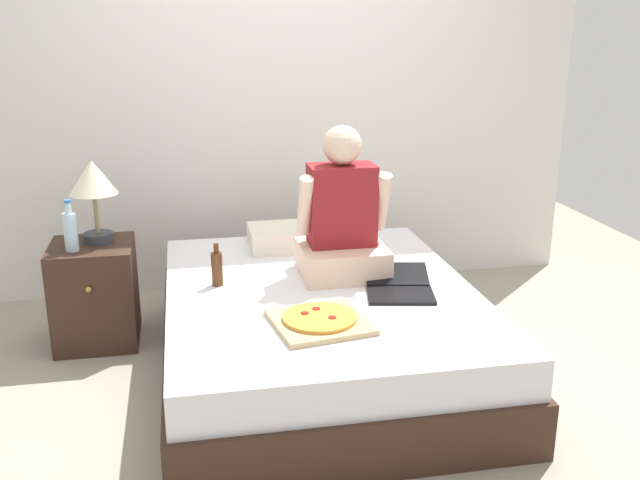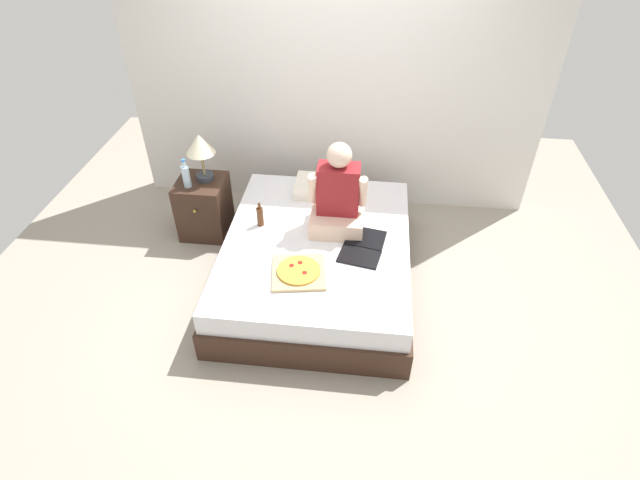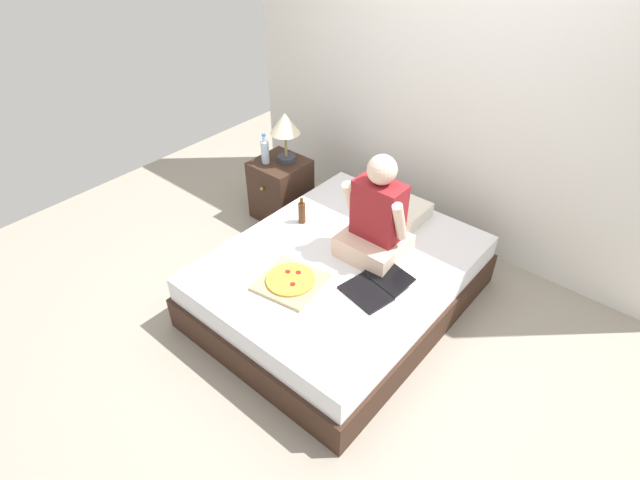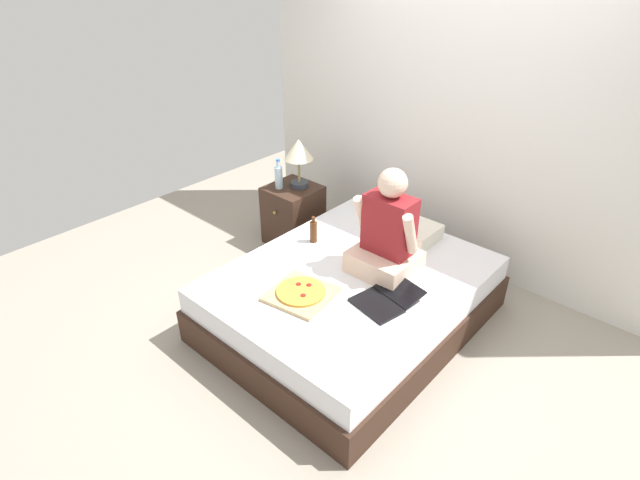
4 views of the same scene
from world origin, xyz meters
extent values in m
plane|color=#9E9384|center=(0.00, 0.00, 0.00)|extent=(5.95, 5.95, 0.00)
cube|color=silver|center=(0.00, 1.34, 1.25)|extent=(3.95, 0.12, 2.50)
cube|color=#382319|center=(0.00, 0.00, 0.13)|extent=(1.56, 1.96, 0.26)
cube|color=white|center=(0.00, 0.00, 0.35)|extent=(1.51, 1.91, 0.19)
cube|color=#382319|center=(-1.16, 0.57, 0.28)|extent=(0.44, 0.44, 0.57)
sphere|color=gold|center=(-1.16, 0.34, 0.40)|extent=(0.03, 0.03, 0.03)
cylinder|color=#333842|center=(-1.12, 0.62, 0.59)|extent=(0.16, 0.16, 0.05)
cylinder|color=olive|center=(-1.12, 0.62, 0.73)|extent=(0.02, 0.02, 0.22)
cone|color=beige|center=(-1.12, 0.62, 0.93)|extent=(0.26, 0.26, 0.18)
cylinder|color=silver|center=(-1.24, 0.48, 0.67)|extent=(0.07, 0.07, 0.20)
cylinder|color=silver|center=(-1.24, 0.48, 0.80)|extent=(0.03, 0.03, 0.06)
cylinder|color=blue|center=(-1.24, 0.48, 0.84)|extent=(0.04, 0.04, 0.02)
cube|color=silver|center=(-0.02, 0.70, 0.51)|extent=(0.52, 0.34, 0.12)
cube|color=beige|center=(0.15, 0.17, 0.53)|extent=(0.44, 0.40, 0.16)
cube|color=maroon|center=(0.15, 0.20, 0.82)|extent=(0.34, 0.20, 0.42)
sphere|color=beige|center=(0.15, 0.20, 1.13)|extent=(0.20, 0.20, 0.20)
cylinder|color=beige|center=(-0.05, 0.15, 0.84)|extent=(0.07, 0.18, 0.32)
cylinder|color=beige|center=(0.35, 0.15, 0.84)|extent=(0.07, 0.18, 0.32)
cube|color=black|center=(0.36, -0.19, 0.46)|extent=(0.36, 0.28, 0.02)
cube|color=black|center=(0.40, 0.01, 0.49)|extent=(0.35, 0.25, 0.06)
cube|color=tan|center=(-0.09, -0.44, 0.46)|extent=(0.46, 0.46, 0.03)
cylinder|color=gold|center=(-0.09, -0.44, 0.48)|extent=(0.33, 0.33, 0.02)
cylinder|color=maroon|center=(-0.15, -0.40, 0.49)|extent=(0.04, 0.04, 0.00)
cylinder|color=maroon|center=(-0.04, -0.47, 0.49)|extent=(0.04, 0.04, 0.00)
cylinder|color=maroon|center=(-0.09, -0.36, 0.49)|extent=(0.04, 0.04, 0.00)
cylinder|color=#4C2811|center=(-0.50, 0.14, 0.53)|extent=(0.06, 0.06, 0.17)
cylinder|color=#4C2811|center=(-0.50, 0.14, 0.64)|extent=(0.03, 0.03, 0.05)
camera|label=1|loc=(-0.64, -3.27, 1.74)|focal=40.00mm
camera|label=2|loc=(0.39, -3.20, 3.01)|focal=28.00mm
camera|label=3|loc=(1.66, -2.19, 2.72)|focal=28.00mm
camera|label=4|loc=(1.80, -2.34, 2.48)|focal=28.00mm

